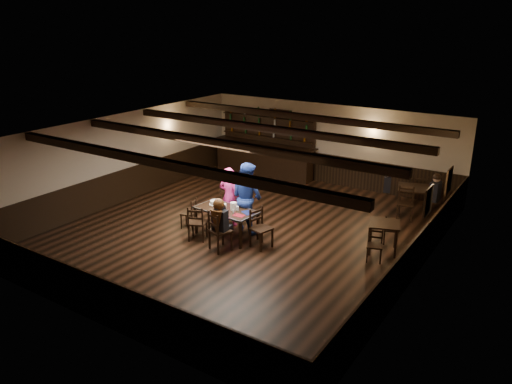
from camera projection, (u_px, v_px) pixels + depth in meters
The scene contains 25 objects.
ground at pixel (246, 231), 13.26m from camera, with size 10.00×10.00×0.00m, color black.
room_shell at pixel (246, 168), 12.71m from camera, with size 9.02×10.02×2.71m.
dining_table at pixel (226, 212), 12.73m from camera, with size 1.70×0.96×0.75m.
chair_near_left at pixel (197, 221), 12.53m from camera, with size 0.56×0.55×0.92m.
chair_near_right at pixel (217, 228), 11.97m from camera, with size 0.60×0.59×1.00m.
chair_end_left at pixel (191, 211), 13.35m from camera, with size 0.46×0.47×0.82m.
chair_end_right at pixel (259, 224), 12.22m from camera, with size 0.54×0.56×0.99m.
chair_far_pushed at pixel (226, 201), 14.13m from camera, with size 0.51×0.51×0.80m.
woman_pink at pixel (229, 196), 13.44m from camera, with size 0.59×0.39×1.63m, color #FF36AD.
man_blue at pixel (247, 197), 13.02m from camera, with size 0.91×0.71×1.88m, color navy.
seated_person at pixel (219, 217), 11.91m from camera, with size 0.37×0.55×0.90m.
cake at pixel (215, 203), 13.04m from camera, with size 0.33×0.33×0.10m.
plate_stack_a at pixel (223, 206), 12.69m from camera, with size 0.15×0.15×0.14m, color white.
plate_stack_b at pixel (234, 206), 12.65m from camera, with size 0.17×0.17×0.20m, color white.
tea_light at pixel (232, 208), 12.74m from camera, with size 0.06×0.06×0.06m.
salt_shaker at pixel (233, 211), 12.44m from camera, with size 0.04×0.04×0.10m, color silver.
pepper_shaker at pixel (235, 213), 12.38m from camera, with size 0.03×0.03×0.08m, color #A5A8AD.
drink_glass at pixel (237, 208), 12.61m from camera, with size 0.07×0.07×0.11m, color silver.
menu_red at pixel (239, 215), 12.31m from camera, with size 0.28×0.20×0.00m, color maroon.
menu_blue at pixel (248, 213), 12.49m from camera, with size 0.32×0.23×0.00m, color #0E1647.
bar_counter at pixel (265, 154), 17.97m from camera, with size 3.96×0.70×2.20m.
back_table_a at pixel (384, 227), 11.90m from camera, with size 0.90×0.90×0.75m.
back_table_b at pixel (414, 190), 14.39m from camera, with size 1.10×1.10×0.75m.
bg_patron_left at pixel (388, 181), 14.80m from camera, with size 0.29×0.37×0.67m.
bg_patron_right at pixel (436, 187), 14.00m from camera, with size 0.26×0.40×0.80m.
Camera 1 is at (6.89, -10.04, 5.35)m, focal length 35.00 mm.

